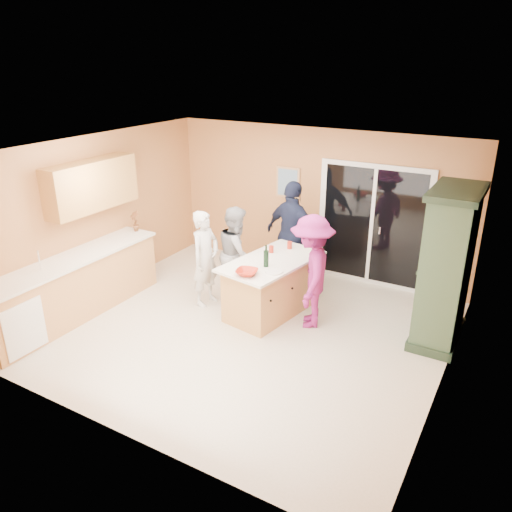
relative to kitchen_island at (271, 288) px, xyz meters
The scene contains 22 objects.
floor 0.79m from the kitchen_island, 98.03° to the right, with size 5.50×5.50×0.00m, color beige.
ceiling 2.30m from the kitchen_island, 98.03° to the right, with size 5.50×5.00×0.10m, color silver.
wall_back 2.03m from the kitchen_island, 92.99° to the left, with size 5.50×0.10×2.60m, color tan.
wall_front 3.30m from the kitchen_island, 91.72° to the right, with size 5.50×0.10×2.60m, color tan.
wall_left 3.06m from the kitchen_island, 166.65° to the right, with size 0.10×5.00×2.60m, color tan.
wall_right 2.88m from the kitchen_island, 14.27° to the right, with size 0.10×5.00×2.60m, color tan.
left_cabinet_run 3.07m from the kitchen_island, 145.86° to the right, with size 0.65×3.05×1.24m.
upper_cabinets 3.17m from the kitchen_island, 161.86° to the right, with size 0.35×1.60×0.75m, color tan.
sliding_door 2.13m from the kitchen_island, 61.92° to the left, with size 1.90×0.07×2.10m.
framed_picture 2.25m from the kitchen_island, 109.70° to the left, with size 0.46×0.04×0.56m.
kitchen_island is the anchor object (origin of this frame).
green_hutch 2.53m from the kitchen_island, 11.17° to the left, with size 0.62×1.18×2.17m.
woman_white 1.13m from the kitchen_island, 166.89° to the right, with size 0.56×0.37×1.54m, color silver.
woman_grey 0.84m from the kitchen_island, 165.30° to the left, with size 0.75×0.58×1.54m, color #9B9B9E.
woman_navy 1.20m from the kitchen_island, 99.49° to the left, with size 1.07×0.45×1.83m, color #192337.
woman_magenta 0.79m from the kitchen_island, ahead, with size 1.09×0.62×1.68m, color #861D66.
serving_bowl 0.82m from the kitchen_island, 94.59° to the right, with size 0.31×0.31×0.07m, color #A82312.
tulip_vase 2.65m from the kitchen_island, behind, with size 0.19×0.13×0.36m, color #B61220.
tumbler_near 0.77m from the kitchen_island, 88.28° to the left, with size 0.08×0.08×0.11m, color #A82312.
tumbler_far 0.61m from the kitchen_island, 119.72° to the left, with size 0.07×0.07×0.11m, color #A82312.
wine_bottle 0.64m from the kitchen_island, 81.58° to the right, with size 0.08×0.08×0.33m.
white_plate 0.65m from the kitchen_island, 58.04° to the right, with size 0.25×0.25×0.02m, color silver.
Camera 1 is at (3.32, -5.43, 3.73)m, focal length 35.00 mm.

